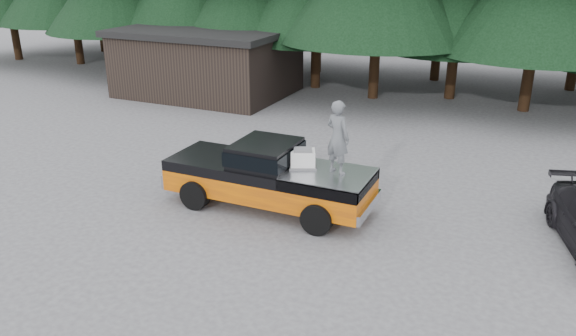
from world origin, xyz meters
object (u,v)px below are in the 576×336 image
at_px(air_compressor, 303,159).
at_px(utility_building, 208,61).
at_px(pickup_truck, 269,185).
at_px(man_on_bed, 338,137).

relative_size(air_compressor, utility_building, 0.08).
bearing_deg(pickup_truck, man_on_bed, 3.53).
height_order(air_compressor, utility_building, utility_building).
xyz_separation_m(air_compressor, man_on_bed, (0.99, -0.01, 0.76)).
bearing_deg(man_on_bed, air_compressor, 21.35).
bearing_deg(air_compressor, utility_building, 107.60).
bearing_deg(pickup_truck, utility_building, 128.70).
bearing_deg(utility_building, pickup_truck, -51.30).
height_order(man_on_bed, utility_building, man_on_bed).
relative_size(pickup_truck, man_on_bed, 3.04).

